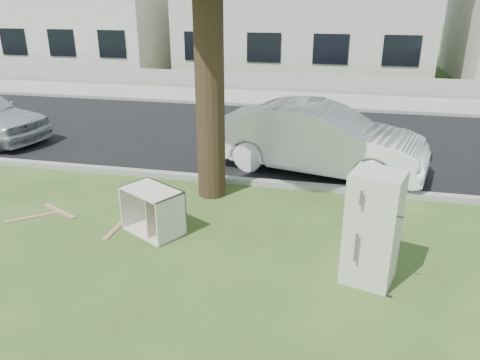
# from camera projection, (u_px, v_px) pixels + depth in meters

# --- Properties ---
(ground) EXTENTS (120.00, 120.00, 0.00)m
(ground) POSITION_uv_depth(u_px,v_px,m) (206.00, 239.00, 7.58)
(ground) COLOR #324B1A
(road) EXTENTS (120.00, 7.00, 0.01)m
(road) POSITION_uv_depth(u_px,v_px,m) (266.00, 136.00, 13.02)
(road) COLOR black
(road) RESTS_ON ground
(kerb_near) EXTENTS (120.00, 0.18, 0.12)m
(kerb_near) POSITION_uv_depth(u_px,v_px,m) (239.00, 183.00, 9.81)
(kerb_near) COLOR gray
(kerb_near) RESTS_ON ground
(kerb_far) EXTENTS (120.00, 0.18, 0.12)m
(kerb_far) POSITION_uv_depth(u_px,v_px,m) (283.00, 108.00, 16.24)
(kerb_far) COLOR gray
(kerb_far) RESTS_ON ground
(sidewalk) EXTENTS (120.00, 2.80, 0.01)m
(sidewalk) POSITION_uv_depth(u_px,v_px,m) (288.00, 99.00, 17.56)
(sidewalk) COLOR gray
(sidewalk) RESTS_ON ground
(low_wall) EXTENTS (120.00, 0.15, 0.70)m
(low_wall) POSITION_uv_depth(u_px,v_px,m) (293.00, 83.00, 18.88)
(low_wall) COLOR gray
(low_wall) RESTS_ON ground
(fridge) EXTENTS (0.80, 0.77, 1.59)m
(fridge) POSITION_uv_depth(u_px,v_px,m) (373.00, 228.00, 6.25)
(fridge) COLOR #B9B6A7
(fridge) RESTS_ON ground
(cabinet) EXTENTS (1.15, 1.01, 0.76)m
(cabinet) POSITION_uv_depth(u_px,v_px,m) (153.00, 211.00, 7.70)
(cabinet) COLOR silver
(cabinet) RESTS_ON ground
(plank_a) EXTENTS (0.80, 0.68, 0.02)m
(plank_a) POSITION_uv_depth(u_px,v_px,m) (34.00, 216.00, 8.33)
(plank_a) COLOR #A77651
(plank_a) RESTS_ON ground
(plank_b) EXTENTS (0.86, 0.48, 0.02)m
(plank_b) POSITION_uv_depth(u_px,v_px,m) (60.00, 211.00, 8.54)
(plank_b) COLOR #A87A58
(plank_b) RESTS_ON ground
(plank_c) EXTENTS (0.09, 0.76, 0.02)m
(plank_c) POSITION_uv_depth(u_px,v_px,m) (115.00, 229.00, 7.89)
(plank_c) COLOR #A87D5D
(plank_c) RESTS_ON ground
(car_center) EXTENTS (4.81, 2.57, 1.51)m
(car_center) POSITION_uv_depth(u_px,v_px,m) (319.00, 139.00, 10.23)
(car_center) COLOR white
(car_center) RESTS_ON ground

